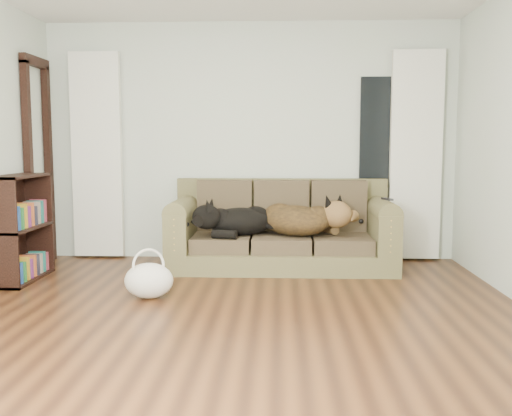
{
  "coord_description": "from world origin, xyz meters",
  "views": [
    {
      "loc": [
        0.33,
        -3.84,
        1.28
      ],
      "look_at": [
        0.1,
        1.6,
        0.66
      ],
      "focal_mm": 40.0,
      "sensor_mm": 36.0,
      "label": 1
    }
  ],
  "objects_px": {
    "dog_shepherd": "(300,222)",
    "bookshelf": "(21,227)",
    "dog_black_lab": "(236,222)",
    "tote_bag": "(149,279)",
    "sofa": "(281,225)"
  },
  "relations": [
    {
      "from": "dog_shepherd",
      "to": "bookshelf",
      "type": "relative_size",
      "value": 0.78
    },
    {
      "from": "dog_black_lab",
      "to": "tote_bag",
      "type": "relative_size",
      "value": 1.68
    },
    {
      "from": "sofa",
      "to": "dog_shepherd",
      "type": "xyz_separation_m",
      "value": [
        0.19,
        -0.06,
        0.04
      ]
    },
    {
      "from": "sofa",
      "to": "bookshelf",
      "type": "distance_m",
      "value": 2.52
    },
    {
      "from": "tote_bag",
      "to": "bookshelf",
      "type": "height_order",
      "value": "bookshelf"
    },
    {
      "from": "dog_black_lab",
      "to": "dog_shepherd",
      "type": "bearing_deg",
      "value": -10.73
    },
    {
      "from": "tote_bag",
      "to": "dog_shepherd",
      "type": "bearing_deg",
      "value": 42.11
    },
    {
      "from": "sofa",
      "to": "dog_shepherd",
      "type": "bearing_deg",
      "value": -16.87
    },
    {
      "from": "dog_black_lab",
      "to": "dog_shepherd",
      "type": "xyz_separation_m",
      "value": [
        0.65,
        0.0,
        0.01
      ]
    },
    {
      "from": "bookshelf",
      "to": "tote_bag",
      "type": "bearing_deg",
      "value": -17.83
    },
    {
      "from": "tote_bag",
      "to": "bookshelf",
      "type": "relative_size",
      "value": 0.41
    },
    {
      "from": "tote_bag",
      "to": "sofa",
      "type": "bearing_deg",
      "value": 48.08
    },
    {
      "from": "dog_shepherd",
      "to": "tote_bag",
      "type": "height_order",
      "value": "dog_shepherd"
    },
    {
      "from": "dog_black_lab",
      "to": "tote_bag",
      "type": "bearing_deg",
      "value": -129.63
    },
    {
      "from": "sofa",
      "to": "dog_black_lab",
      "type": "relative_size",
      "value": 3.35
    }
  ]
}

